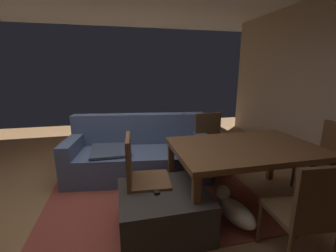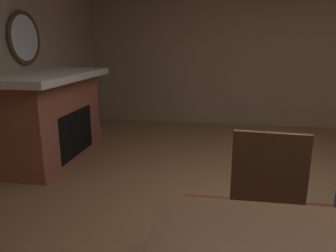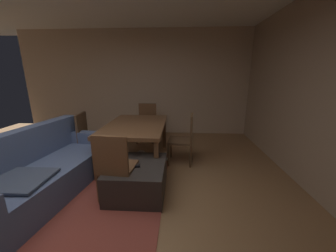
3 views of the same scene
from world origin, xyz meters
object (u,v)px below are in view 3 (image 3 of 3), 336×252
at_px(ottoman_coffee_table, 138,178).
at_px(dining_chair_east, 147,120).
at_px(dining_table, 136,128).
at_px(dining_chair_west, 115,164).
at_px(tv_remote, 134,166).
at_px(couch, 41,172).
at_px(dining_chair_south, 185,136).
at_px(potted_plant, 39,139).
at_px(dining_chair_north, 88,134).
at_px(small_dog, 152,159).

xyz_separation_m(ottoman_coffee_table, dining_chair_east, (2.22, 0.23, 0.31)).
distance_m(dining_table, dining_chair_west, 1.22).
relative_size(ottoman_coffee_table, dining_chair_east, 0.93).
distance_m(tv_remote, dining_chair_east, 2.30).
relative_size(couch, dining_chair_east, 2.36).
bearing_deg(dining_chair_east, couch, 154.76).
xyz_separation_m(tv_remote, dining_chair_south, (1.08, -0.71, 0.09)).
distance_m(dining_table, potted_plant, 2.31).
relative_size(ottoman_coffee_table, potted_plant, 1.85).
height_order(dining_chair_north, potted_plant, dining_chair_north).
xyz_separation_m(dining_table, dining_chair_north, (-0.01, 0.92, -0.14)).
distance_m(dining_chair_east, dining_chair_west, 2.42).
distance_m(tv_remote, dining_chair_north, 1.56).
xyz_separation_m(ottoman_coffee_table, small_dog, (0.72, -0.10, -0.04)).
bearing_deg(dining_chair_south, tv_remote, 146.39).
distance_m(ottoman_coffee_table, potted_plant, 2.83).
height_order(dining_chair_east, potted_plant, dining_chair_east).
height_order(ottoman_coffee_table, dining_table, dining_table).
bearing_deg(tv_remote, small_dog, -14.54).
bearing_deg(couch, potted_plant, 37.46).
xyz_separation_m(dining_chair_east, small_dog, (-1.49, -0.33, -0.35)).
bearing_deg(dining_table, dining_chair_south, -90.46).
bearing_deg(couch, tv_remote, -88.92).
bearing_deg(ottoman_coffee_table, dining_chair_west, 130.72).
xyz_separation_m(dining_table, small_dog, (-0.28, -0.33, -0.49)).
bearing_deg(dining_table, small_dog, -130.38).
distance_m(dining_chair_east, small_dog, 1.57).
bearing_deg(dining_chair_west, tv_remote, -59.51).
bearing_deg(couch, dining_chair_east, -25.24).
bearing_deg(dining_chair_south, small_dog, 115.04).
bearing_deg(ottoman_coffee_table, dining_chair_east, 5.80).
relative_size(dining_chair_east, dining_chair_south, 1.00).
bearing_deg(dining_table, tv_remote, -169.18).
bearing_deg(ottoman_coffee_table, small_dog, -8.22).
bearing_deg(potted_plant, dining_chair_west, -125.67).
xyz_separation_m(dining_chair_north, potted_plant, (0.40, 1.32, -0.27)).
xyz_separation_m(couch, tv_remote, (0.02, -1.30, 0.12)).
distance_m(ottoman_coffee_table, dining_table, 1.13).
distance_m(ottoman_coffee_table, dining_chair_north, 1.55).
xyz_separation_m(dining_table, dining_chair_south, (-0.01, -0.92, -0.14)).
bearing_deg(tv_remote, dining_chair_east, -0.54).
bearing_deg(dining_chair_east, dining_chair_north, 142.82).
xyz_separation_m(couch, dining_chair_east, (2.32, -1.09, 0.21)).
bearing_deg(couch, dining_table, -44.54).
xyz_separation_m(ottoman_coffee_table, tv_remote, (-0.08, 0.02, 0.22)).
bearing_deg(dining_chair_south, dining_table, 89.54).
height_order(dining_table, dining_chair_east, dining_chair_east).
bearing_deg(dining_table, dining_chair_north, 90.54).
bearing_deg(couch, small_dog, -59.89).
xyz_separation_m(potted_plant, small_dog, (-0.67, -2.57, -0.08)).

